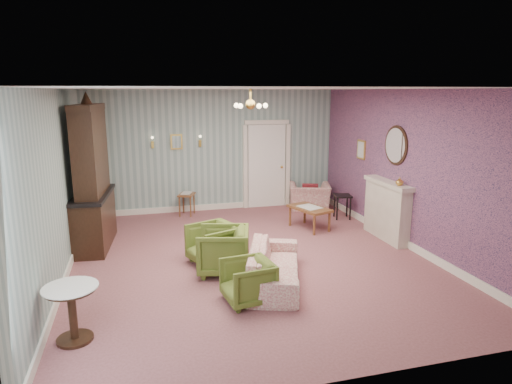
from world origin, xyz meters
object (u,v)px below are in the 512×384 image
object	(u,v)px
sofa_chintz	(274,259)
wingback_chair	(310,192)
side_table_black	(342,207)
pedestal_table	(73,314)
dresser	(91,173)
olive_chair_b	(223,248)
coffee_table	(309,218)
fireplace	(387,210)
olive_chair_c	(213,242)
olive_chair_a	(248,280)

from	to	relation	value
sofa_chintz	wingback_chair	xyz separation A→B (m)	(2.14, 3.93, 0.06)
side_table_black	pedestal_table	distance (m)	6.58
dresser	side_table_black	xyz separation A→B (m)	(5.30, 0.48, -1.12)
wingback_chair	dresser	distance (m)	5.20
olive_chair_b	pedestal_table	bearing A→B (deg)	-38.70
olive_chair_b	coffee_table	distance (m)	2.88
sofa_chintz	coffee_table	bearing A→B (deg)	-13.22
wingback_chair	coffee_table	distance (m)	1.64
dresser	pedestal_table	distance (m)	3.59
olive_chair_b	pedestal_table	distance (m)	2.59
olive_chair_b	sofa_chintz	size ratio (longest dim) A/B	0.43
sofa_chintz	pedestal_table	bearing A→B (deg)	128.69
sofa_chintz	side_table_black	xyz separation A→B (m)	(2.55, 2.94, -0.09)
side_table_black	dresser	bearing A→B (deg)	-174.83
side_table_black	pedestal_table	bearing A→B (deg)	-143.61
fireplace	pedestal_table	world-z (taller)	fireplace
sofa_chintz	dresser	xyz separation A→B (m)	(-2.75, 2.46, 1.03)
olive_chair_b	fireplace	xyz separation A→B (m)	(3.43, 0.85, 0.17)
olive_chair_c	side_table_black	bearing A→B (deg)	99.30
wingback_chair	pedestal_table	distance (m)	6.93
coffee_table	pedestal_table	xyz separation A→B (m)	(-4.29, -3.38, 0.11)
dresser	side_table_black	distance (m)	5.44
sofa_chintz	dresser	size ratio (longest dim) A/B	0.67
wingback_chair	side_table_black	world-z (taller)	wingback_chair
olive_chair_a	sofa_chintz	size ratio (longest dim) A/B	0.35
olive_chair_b	olive_chair_c	size ratio (longest dim) A/B	1.08
olive_chair_c	dresser	size ratio (longest dim) A/B	0.27
side_table_black	pedestal_table	size ratio (longest dim) A/B	0.81
dresser	fireplace	size ratio (longest dim) A/B	2.00
fireplace	coffee_table	distance (m)	1.61
fireplace	coffee_table	world-z (taller)	fireplace
olive_chair_a	side_table_black	size ratio (longest dim) A/B	1.18
fireplace	coffee_table	bearing A→B (deg)	140.97
coffee_table	olive_chair_b	bearing A→B (deg)	-140.30
side_table_black	sofa_chintz	bearing A→B (deg)	-130.96
olive_chair_c	coffee_table	size ratio (longest dim) A/B	0.81
olive_chair_a	pedestal_table	world-z (taller)	pedestal_table
wingback_chair	dresser	bearing A→B (deg)	33.83
sofa_chintz	pedestal_table	distance (m)	2.92
sofa_chintz	coffee_table	xyz separation A→B (m)	(1.54, 2.41, -0.13)
fireplace	side_table_black	size ratio (longest dim) A/B	2.51
sofa_chintz	pedestal_table	size ratio (longest dim) A/B	2.74
olive_chair_c	pedestal_table	bearing A→B (deg)	-66.41
dresser	olive_chair_a	bearing A→B (deg)	-48.03
olive_chair_b	side_table_black	world-z (taller)	olive_chair_b
dresser	coffee_table	size ratio (longest dim) A/B	3.01
olive_chair_c	coffee_table	world-z (taller)	olive_chair_c
olive_chair_a	fireplace	xyz separation A→B (m)	(3.31, 1.96, 0.25)
pedestal_table	olive_chair_b	bearing A→B (deg)	36.68
olive_chair_b	side_table_black	distance (m)	4.00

